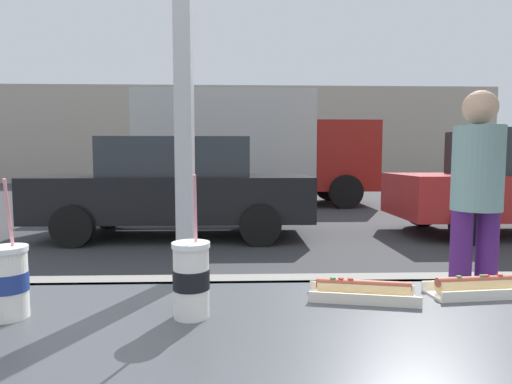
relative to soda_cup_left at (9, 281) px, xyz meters
name	(u,v)px	position (x,y,z in m)	size (l,w,h in m)	color
ground_plane	(234,219)	(0.36, 8.23, -1.07)	(60.00, 60.00, 0.00)	#38383A
sidewalk_strip	(217,342)	(0.36, 1.83, -0.99)	(16.00, 2.80, 0.16)	gray
building_facade_far	(238,135)	(0.36, 21.94, 1.52)	(28.00, 1.20, 5.16)	#A89E8E
soda_cup_left	(9,281)	(0.00, 0.00, 0.00)	(0.09, 0.09, 0.32)	silver
soda_cup_right	(191,278)	(0.42, -0.01, 0.00)	(0.09, 0.09, 0.33)	white
hotdog_tray_near	(363,291)	(0.85, 0.10, -0.06)	(0.29, 0.15, 0.05)	beige
hotdog_tray_far	(475,287)	(1.16, 0.12, -0.06)	(0.26, 0.12, 0.05)	silver
parked_car_black	(177,187)	(-0.58, 6.18, -0.21)	(4.56, 1.90, 1.68)	black
box_truck	(250,146)	(0.77, 11.02, 0.62)	(6.58, 2.44, 3.15)	beige
pedestrian	(476,196)	(2.10, 1.76, 0.03)	(0.32, 0.32, 1.63)	#471C65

